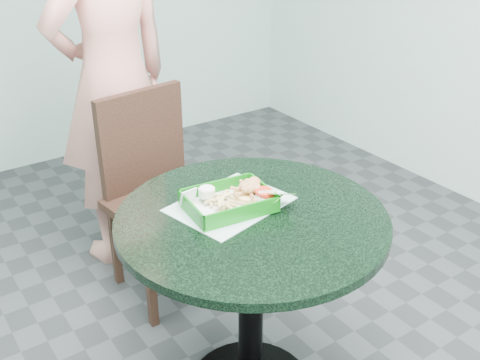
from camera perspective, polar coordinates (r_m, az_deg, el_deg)
cafe_table at (r=1.90m, az=1.16°, el=-8.49°), size 0.88×0.88×0.75m
dining_chair at (r=2.55m, az=-8.59°, el=-0.18°), size 0.43×0.43×0.93m
diner_person at (r=2.66m, az=-13.11°, el=13.74°), size 0.89×0.67×2.21m
placemat at (r=1.87m, az=-1.01°, el=-3.00°), size 0.42×0.35×0.00m
food_basket at (r=1.83m, az=-1.15°, el=-2.99°), size 0.27×0.20×0.06m
crab_sandwich at (r=1.87m, az=0.90°, el=-1.31°), size 0.11×0.11×0.07m
fries_pile at (r=1.82m, az=-1.88°, el=-2.59°), size 0.13×0.14×0.04m
sauce_ramekin at (r=1.84m, az=-3.47°, el=-1.88°), size 0.05×0.05×0.03m
garnish_cup at (r=1.85m, az=2.85°, el=-2.01°), size 0.11×0.10×0.04m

